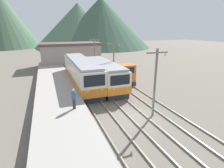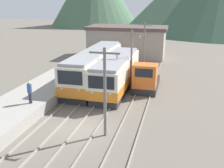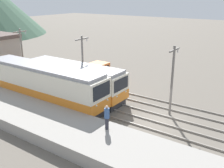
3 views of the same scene
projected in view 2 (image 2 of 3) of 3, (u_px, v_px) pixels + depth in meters
ground_plane at (84, 130)px, 18.89m from camera, size 200.00×200.00×0.00m
platform_left at (7, 115)px, 20.19m from camera, size 4.50×54.00×0.95m
track_left at (51, 125)px, 19.47m from camera, size 1.54×60.00×0.14m
track_center at (87, 129)px, 18.82m from camera, size 1.54×60.00×0.14m
track_right at (128, 134)px, 18.13m from camera, size 1.54×60.00×0.14m
commuter_train_left at (95, 68)px, 29.08m from camera, size 2.84×14.29×3.70m
commuter_train_center at (117, 74)px, 27.12m from camera, size 2.84×11.57×3.44m
shunting_locomotive at (146, 77)px, 27.35m from camera, size 2.40×5.71×3.00m
catenary_mast_near at (105, 89)px, 17.09m from camera, size 2.00×0.20×6.12m
catenary_mast_mid at (132, 58)px, 26.28m from camera, size 2.00×0.20×6.12m
catenary_mast_far at (144, 43)px, 35.47m from camera, size 2.00×0.20×6.12m
person_on_platform at (30, 91)px, 20.93m from camera, size 0.38×0.38×1.84m
station_building at (127, 41)px, 42.58m from camera, size 12.60×6.30×4.94m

